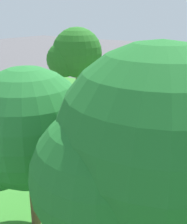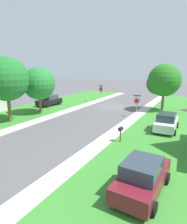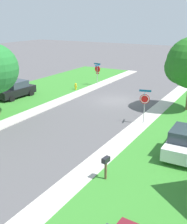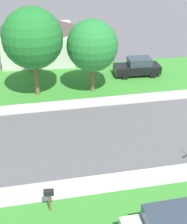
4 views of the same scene
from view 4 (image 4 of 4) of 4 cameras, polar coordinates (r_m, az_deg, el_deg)
The scene contains 8 objects.
sidewalk_east at distance 24.55m, azimuth -6.07°, elevation 1.22°, with size 1.40×56.00×0.10m, color beige.
lawn_east at distance 28.79m, azimuth -7.03°, elevation 5.50°, with size 8.00×56.00×0.08m, color #38842D.
sidewalk_west at distance 16.85m, azimuth -2.73°, elevation -13.61°, with size 1.40×56.00×0.10m, color beige.
car_black_far_down_street at distance 30.03m, azimuth 8.05°, elevation 8.17°, with size 2.22×4.39×1.76m.
tree_sidewalk_mid at distance 25.25m, azimuth -10.66°, elevation 12.96°, with size 5.10×4.74×7.18m.
tree_across_right at distance 25.70m, azimuth 0.04°, elevation 11.92°, with size 4.48×4.17×6.10m.
house_right_setback at distance 34.98m, azimuth -9.98°, elevation 13.63°, with size 9.51×8.40×4.60m.
mailbox at distance 15.18m, azimuth -8.16°, elevation -14.84°, with size 0.29×0.50×1.31m.
Camera 4 is at (-16.97, 13.63, 11.48)m, focal length 49.94 mm.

